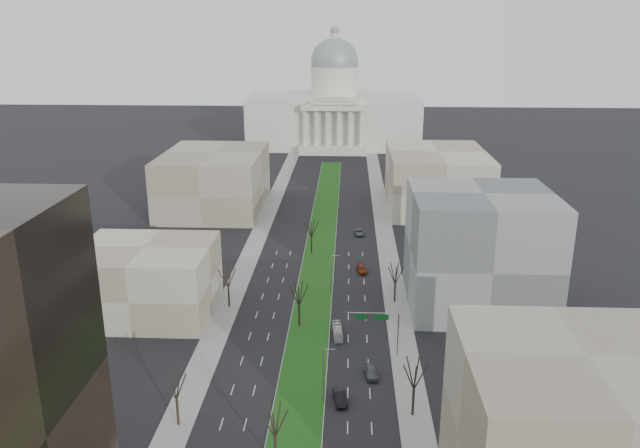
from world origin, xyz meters
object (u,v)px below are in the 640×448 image
(car_black, at_px, (340,397))
(box_van, at_px, (338,331))
(car_red, at_px, (362,269))
(car_grey_far, at_px, (359,232))
(car_grey_near, at_px, (371,372))

(car_black, xyz_separation_m, box_van, (-0.79, 21.48, 0.10))
(car_red, bearing_deg, car_grey_far, 81.64)
(car_grey_near, bearing_deg, car_grey_far, 83.74)
(car_black, relative_size, box_van, 0.75)
(car_grey_near, distance_m, box_van, 15.02)
(car_red, height_order, car_grey_far, car_red)
(car_grey_near, xyz_separation_m, car_black, (-5.04, -7.64, -0.01))
(box_van, bearing_deg, car_grey_far, 80.39)
(car_red, height_order, box_van, box_van)
(car_black, height_order, car_red, car_black)
(car_grey_far, distance_m, box_van, 59.46)
(car_black, xyz_separation_m, car_red, (4.28, 53.37, -0.10))
(car_grey_far, bearing_deg, car_red, -96.22)
(car_red, distance_m, box_van, 32.29)
(car_red, bearing_deg, car_grey_near, -97.87)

